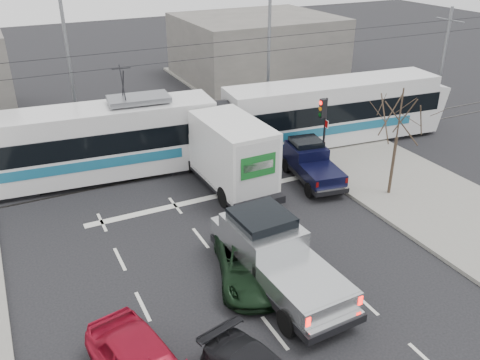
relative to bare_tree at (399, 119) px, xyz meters
name	(u,v)px	position (x,y,z in m)	size (l,w,h in m)	color
ground	(274,266)	(-7.60, -2.50, -3.79)	(120.00, 120.00, 0.00)	black
sidewalk_right	(452,211)	(1.40, -2.50, -3.72)	(6.00, 60.00, 0.15)	gray
rails	(180,165)	(-7.60, 7.50, -3.78)	(60.00, 1.60, 0.03)	#33302D
building_right	(256,47)	(4.40, 21.50, -1.29)	(12.00, 10.00, 5.00)	slate
bare_tree	(399,119)	(0.00, 0.00, 0.00)	(2.40, 2.40, 5.00)	#47382B
traffic_signal	(323,118)	(-1.13, 4.00, -1.05)	(0.44, 0.44, 3.60)	black
street_lamp_near	(266,42)	(-0.29, 11.50, 1.32)	(2.38, 0.25, 9.00)	slate
street_lamp_far	(64,54)	(-11.79, 13.50, 1.32)	(2.38, 0.25, 9.00)	slate
catenary	(176,94)	(-7.60, 7.50, 0.09)	(60.00, 0.20, 7.00)	black
tram	(218,126)	(-5.38, 7.38, -1.89)	(26.45, 5.10, 5.37)	silver
silver_pickup	(274,253)	(-8.06, -3.21, -2.63)	(2.54, 6.51, 2.33)	black
box_truck	(227,153)	(-6.32, 4.28, -2.08)	(2.53, 6.99, 3.47)	black
navy_pickup	(310,162)	(-2.38, 3.09, -2.85)	(2.36, 4.74, 1.91)	black
green_car	(249,261)	(-8.69, -2.59, -3.13)	(2.19, 4.75, 1.32)	black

